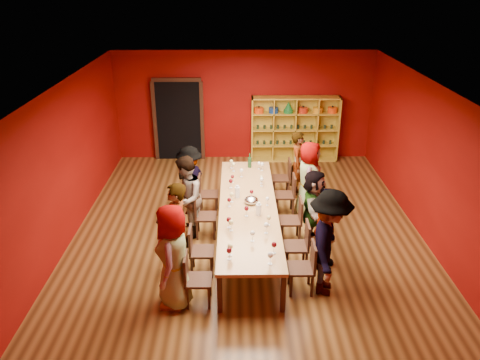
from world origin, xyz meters
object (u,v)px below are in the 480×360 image
person_right_2 (313,206)px  spittoon_bowl (251,200)px  person_left_3 (190,180)px  person_right_4 (298,164)px  person_left_1 (176,230)px  chair_person_right_4 (284,176)px  chair_person_right_1 (301,243)px  chair_person_left_0 (193,277)px  person_right_3 (309,179)px  person_right_1 (325,229)px  wine_bottle (250,162)px  person_left_2 (186,198)px  person_left_0 (173,257)px  chair_person_left_2 (202,214)px  chair_person_right_3 (288,192)px  person_right_0 (329,243)px  chair_person_right_2 (295,218)px  shelving_unit (295,126)px  chair_person_right_0 (306,265)px  chair_person_left_3 (205,192)px  tasting_table (248,208)px  chair_person_left_1 (197,248)px

person_right_2 → spittoon_bowl: person_right_2 is taller
person_left_3 → person_right_4: bearing=132.1°
person_left_1 → chair_person_right_4: bearing=148.4°
chair_person_right_1 → chair_person_left_0: bearing=-152.0°
person_right_2 → person_right_3: bearing=9.5°
person_right_1 → wine_bottle: 3.14m
person_left_2 → wine_bottle: (1.30, 1.77, 0.03)m
person_left_0 → person_right_2: person_left_0 is taller
person_right_2 → person_right_3: person_right_3 is taller
chair_person_left_2 → chair_person_right_3: (1.82, 0.95, 0.00)m
person_right_0 → person_right_3: person_right_0 is taller
chair_person_right_3 → spittoon_bowl: (-0.84, -1.01, 0.32)m
chair_person_right_1 → chair_person_left_2: bearing=148.5°
person_right_2 → chair_person_left_2: bearing=98.3°
chair_person_left_0 → person_left_0: bearing=-180.0°
person_left_2 → chair_person_left_0: bearing=10.6°
spittoon_bowl → person_left_3: bearing=140.5°
chair_person_left_0 → person_right_0: bearing=7.8°
person_left_1 → chair_person_right_2: (2.16, 1.08, -0.37)m
person_left_2 → person_left_1: bearing=0.5°
person_left_3 → wine_bottle: person_left_3 is taller
chair_person_right_3 → chair_person_right_4: bearing=90.0°
shelving_unit → spittoon_bowl: (-1.33, -4.23, -0.17)m
chair_person_right_0 → chair_person_right_1: size_ratio=1.00×
chair_person_right_0 → chair_person_right_1: bearing=90.0°
person_left_3 → person_right_2: person_left_3 is taller
person_left_1 → chair_person_right_0: 2.26m
person_right_1 → spittoon_bowl: bearing=73.6°
chair_person_right_4 → chair_person_left_3: bearing=-155.0°
shelving_unit → person_right_0: (-0.15, -5.96, -0.07)m
person_right_3 → person_right_1: bearing=-166.6°
person_right_3 → person_right_0: bearing=-167.9°
person_left_3 → chair_person_right_3: bearing=111.4°
chair_person_left_0 → chair_person_right_4: (1.82, 3.94, 0.00)m
person_left_1 → person_left_2: (0.04, 1.27, -0.02)m
chair_person_right_1 → person_right_3: bearing=78.5°
chair_person_left_0 → wine_bottle: bearing=75.5°
tasting_table → shelving_unit: shelving_unit is taller
person_left_1 → person_right_4: 3.98m
chair_person_right_1 → chair_person_right_2: same height
shelving_unit → person_left_3: (-2.62, -3.17, -0.22)m
person_left_0 → chair_person_right_3: bearing=149.1°
tasting_table → chair_person_right_2: bearing=-2.5°
chair_person_left_2 → person_right_4: person_right_4 is taller
person_right_1 → chair_person_right_4: size_ratio=1.74×
chair_person_left_1 → person_right_1: person_right_1 is taller
chair_person_right_3 → person_right_1: bearing=-78.9°
person_left_2 → wine_bottle: size_ratio=5.01×
chair_person_right_4 → person_right_4: (0.31, 0.00, 0.29)m
person_right_4 → wine_bottle: (-1.13, -0.08, 0.09)m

